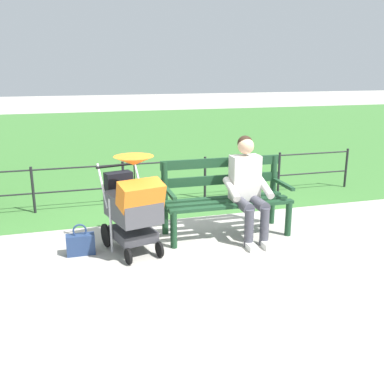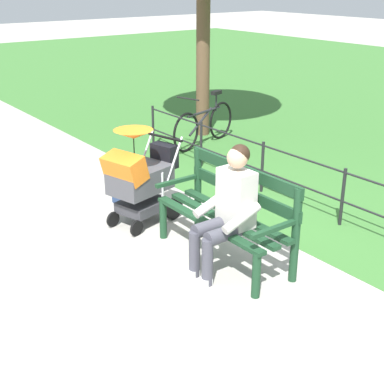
{
  "view_description": "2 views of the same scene",
  "coord_description": "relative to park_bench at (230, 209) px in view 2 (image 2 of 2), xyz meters",
  "views": [
    {
      "loc": [
        1.47,
        4.95,
        2.09
      ],
      "look_at": [
        0.09,
        0.18,
        0.67
      ],
      "focal_mm": 41.2,
      "sensor_mm": 36.0,
      "label": 1
    },
    {
      "loc": [
        -4.21,
        3.22,
        2.72
      ],
      "look_at": [
        -0.0,
        0.03,
        0.61
      ],
      "focal_mm": 50.76,
      "sensor_mm": 36.0,
      "label": 2
    }
  ],
  "objects": [
    {
      "name": "person_on_bench",
      "position": [
        -0.22,
        0.22,
        0.15
      ],
      "size": [
        0.53,
        0.74,
        1.28
      ],
      "color": "#42424C",
      "rests_on": "ground"
    },
    {
      "name": "handbag",
      "position": [
        1.83,
        0.2,
        -0.4
      ],
      "size": [
        0.32,
        0.14,
        0.37
      ],
      "color": "navy",
      "rests_on": "ground"
    },
    {
      "name": "ground_plane",
      "position": [
        0.44,
        0.12,
        -0.53
      ],
      "size": [
        60.0,
        60.0,
        0.0
      ],
      "primitive_type": "plane",
      "color": "#ADA89E"
    },
    {
      "name": "park_bench",
      "position": [
        0.0,
        0.0,
        0.0
      ],
      "size": [
        1.61,
        0.62,
        0.96
      ],
      "color": "#193D23",
      "rests_on": "ground"
    },
    {
      "name": "bicycle",
      "position": [
        3.28,
        -2.27,
        -0.16
      ],
      "size": [
        0.58,
        1.61,
        0.89
      ],
      "color": "black",
      "rests_on": "ground"
    },
    {
      "name": "stroller",
      "position": [
        1.22,
        0.3,
        0.07
      ],
      "size": [
        0.69,
        0.97,
        1.15
      ],
      "color": "black",
      "rests_on": "ground"
    },
    {
      "name": "park_fence",
      "position": [
        0.44,
        -1.52,
        -0.11
      ],
      "size": [
        6.64,
        0.04,
        0.7
      ],
      "color": "black",
      "rests_on": "ground"
    }
  ]
}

